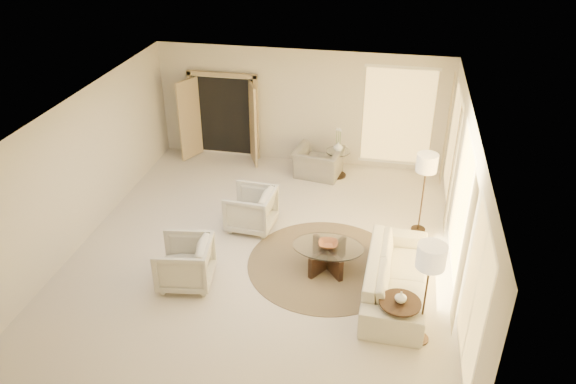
% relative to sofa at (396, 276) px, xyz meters
% --- Properties ---
extents(room, '(7.04, 8.04, 2.83)m').
position_rel_sofa_xyz_m(room, '(-2.49, 0.79, 1.03)').
color(room, beige).
rests_on(room, ground).
extents(windows_right, '(0.10, 6.40, 2.40)m').
position_rel_sofa_xyz_m(windows_right, '(0.96, 0.89, 0.98)').
color(windows_right, '#EFC05F').
rests_on(windows_right, room).
extents(window_back_corner, '(1.70, 0.10, 2.40)m').
position_rel_sofa_xyz_m(window_back_corner, '(-0.19, 4.74, 0.98)').
color(window_back_corner, '#EFC05F').
rests_on(window_back_corner, room).
extents(curtains_right, '(0.06, 5.20, 2.60)m').
position_rel_sofa_xyz_m(curtains_right, '(0.91, 1.79, 0.93)').
color(curtains_right, tan).
rests_on(curtains_right, room).
extents(french_doors, '(1.95, 0.66, 2.16)m').
position_rel_sofa_xyz_m(french_doors, '(-4.39, 4.61, 0.70)').
color(french_doors, tan).
rests_on(french_doors, room).
extents(area_rug, '(3.58, 3.58, 0.01)m').
position_rel_sofa_xyz_m(area_rug, '(-1.27, 0.58, -0.36)').
color(area_rug, '#3C2F21').
rests_on(area_rug, room).
extents(sofa, '(1.07, 2.56, 0.74)m').
position_rel_sofa_xyz_m(sofa, '(0.00, 0.00, 0.00)').
color(sofa, beige).
rests_on(sofa, room).
extents(armchair_left, '(0.90, 0.95, 0.92)m').
position_rel_sofa_xyz_m(armchair_left, '(-2.92, 1.55, 0.09)').
color(armchair_left, beige).
rests_on(armchair_left, room).
extents(armchair_right, '(0.96, 1.01, 0.93)m').
position_rel_sofa_xyz_m(armchair_right, '(-3.59, -0.41, 0.09)').
color(armchair_right, beige).
rests_on(armchair_right, room).
extents(accent_chair, '(1.15, 0.85, 0.93)m').
position_rel_sofa_xyz_m(accent_chair, '(-1.93, 4.03, 0.09)').
color(accent_chair, gray).
rests_on(accent_chair, room).
extents(coffee_table, '(1.34, 1.34, 0.47)m').
position_rel_sofa_xyz_m(coffee_table, '(-1.23, 0.50, -0.07)').
color(coffee_table, black).
rests_on(coffee_table, room).
extents(end_table, '(0.64, 0.64, 0.61)m').
position_rel_sofa_xyz_m(end_table, '(0.07, -0.94, 0.05)').
color(end_table, black).
rests_on(end_table, room).
extents(side_table, '(0.56, 0.56, 0.65)m').
position_rel_sofa_xyz_m(side_table, '(-1.48, 4.11, 0.02)').
color(side_table, '#2E2319').
rests_on(side_table, room).
extents(floor_lamp_near, '(0.41, 0.41, 1.68)m').
position_rel_sofa_xyz_m(floor_lamp_near, '(0.41, 2.09, 1.06)').
color(floor_lamp_near, '#2E2319').
rests_on(floor_lamp_near, room).
extents(floor_lamp_far, '(0.43, 0.43, 1.75)m').
position_rel_sofa_xyz_m(floor_lamp_far, '(0.41, -1.04, 1.12)').
color(floor_lamp_far, '#2E2319').
rests_on(floor_lamp_far, room).
extents(bowl, '(0.37, 0.37, 0.08)m').
position_rel_sofa_xyz_m(bowl, '(-1.23, 0.50, 0.14)').
color(bowl, brown).
rests_on(bowl, coffee_table).
extents(end_vase, '(0.23, 0.23, 0.19)m').
position_rel_sofa_xyz_m(end_vase, '(0.07, -0.94, 0.33)').
color(end_vase, white).
rests_on(end_vase, end_table).
extents(side_vase, '(0.29, 0.29, 0.23)m').
position_rel_sofa_xyz_m(side_vase, '(-1.48, 4.11, 0.39)').
color(side_vase, white).
rests_on(side_vase, side_table).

